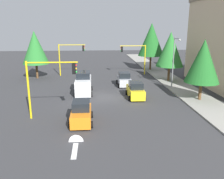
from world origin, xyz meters
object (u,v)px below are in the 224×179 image
at_px(tree_roadside_far, 151,40).
at_px(traffic_signal_far_left, 135,54).
at_px(traffic_signal_near_right, 49,78).
at_px(car_yellow, 135,90).
at_px(traffic_signal_far_right, 70,53).
at_px(tree_opposite_side, 35,48).
at_px(street_lamp_curbside, 175,57).
at_px(car_silver, 124,80).
at_px(delivery_van_white, 84,84).
at_px(car_orange, 81,113).
at_px(tree_roadside_mid, 170,49).
at_px(tree_roadside_near, 203,61).

bearing_deg(tree_roadside_far, traffic_signal_far_left, -44.09).
relative_size(traffic_signal_near_right, car_yellow, 1.33).
relative_size(traffic_signal_far_left, traffic_signal_far_right, 0.96).
bearing_deg(tree_opposite_side, street_lamp_curbside, 67.45).
relative_size(traffic_signal_far_right, car_silver, 1.46).
bearing_deg(street_lamp_curbside, delivery_van_white, -82.85).
height_order(traffic_signal_far_right, tree_roadside_far, tree_roadside_far).
bearing_deg(traffic_signal_far_right, traffic_signal_far_left, 90.00).
xyz_separation_m(traffic_signal_far_left, car_orange, (21.38, -8.39, -2.83)).
relative_size(traffic_signal_near_right, traffic_signal_far_right, 0.98).
height_order(traffic_signal_far_left, car_silver, traffic_signal_far_left).
relative_size(traffic_signal_near_right, tree_roadside_mid, 0.70).
bearing_deg(traffic_signal_far_right, car_orange, 7.72).
distance_m(traffic_signal_far_left, tree_opposite_side, 16.80).
xyz_separation_m(tree_roadside_far, tree_opposite_side, (6.00, -20.50, -0.91)).
bearing_deg(traffic_signal_near_right, tree_roadside_far, 147.75).
relative_size(tree_opposite_side, car_silver, 2.07).
bearing_deg(traffic_signal_far_left, tree_opposite_side, -83.14).
height_order(traffic_signal_near_right, traffic_signal_far_right, traffic_signal_far_right).
bearing_deg(car_orange, tree_roadside_far, 154.22).
height_order(tree_roadside_mid, delivery_van_white, tree_roadside_mid).
xyz_separation_m(street_lamp_curbside, tree_roadside_far, (-14.39, 0.30, 1.61)).
xyz_separation_m(traffic_signal_far_left, car_silver, (8.17, -2.89, -2.83)).
height_order(traffic_signal_near_right, tree_roadside_near, tree_roadside_near).
xyz_separation_m(traffic_signal_far_right, car_yellow, (14.21, 8.99, -2.97)).
xyz_separation_m(traffic_signal_near_right, traffic_signal_far_left, (-20.00, 11.27, -0.08)).
relative_size(tree_roadside_near, car_orange, 1.84).
distance_m(traffic_signal_far_right, tree_opposite_side, 5.82).
xyz_separation_m(traffic_signal_near_right, tree_roadside_mid, (-14.00, 15.65, 1.19)).
bearing_deg(tree_roadside_near, traffic_signal_far_left, -163.06).
relative_size(traffic_signal_far_left, tree_roadside_far, 0.58).
bearing_deg(traffic_signal_far_left, car_orange, -21.42).
xyz_separation_m(traffic_signal_far_left, traffic_signal_far_right, (0.00, -11.29, 0.15)).
relative_size(traffic_signal_near_right, car_silver, 1.44).
xyz_separation_m(traffic_signal_far_left, tree_roadside_far, (-4.00, 3.87, 2.23)).
height_order(tree_roadside_mid, tree_roadside_near, tree_roadside_mid).
relative_size(delivery_van_white, car_yellow, 1.19).
distance_m(tree_opposite_side, car_yellow, 19.27).
bearing_deg(car_yellow, car_orange, -40.31).
distance_m(car_orange, car_silver, 14.31).
bearing_deg(traffic_signal_far_right, tree_opposite_side, -69.46).
relative_size(tree_roadside_near, delivery_van_white, 1.45).
xyz_separation_m(tree_roadside_near, delivery_van_white, (-4.09, -13.44, -3.29)).
bearing_deg(car_silver, traffic_signal_far_right, -134.22).
height_order(traffic_signal_near_right, car_silver, traffic_signal_near_right).
relative_size(tree_roadside_near, car_yellow, 1.73).
relative_size(car_orange, car_silver, 1.02).
relative_size(street_lamp_curbside, delivery_van_white, 1.46).
bearing_deg(tree_roadside_far, tree_roadside_mid, 2.86).
bearing_deg(car_yellow, traffic_signal_far_left, 170.80).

